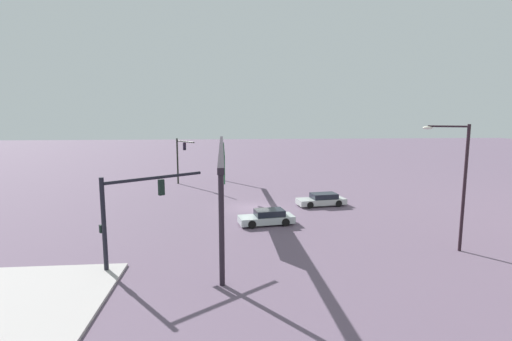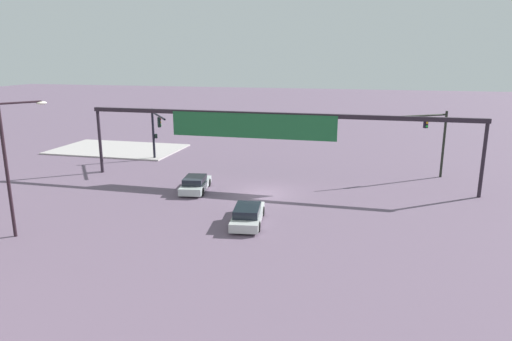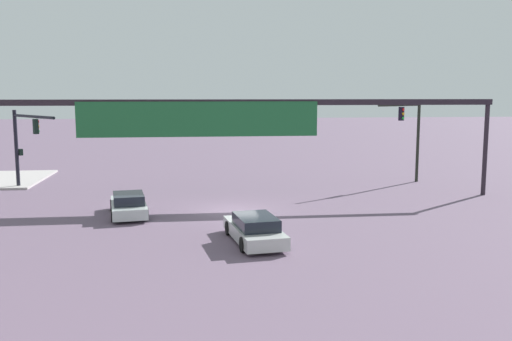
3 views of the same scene
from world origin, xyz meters
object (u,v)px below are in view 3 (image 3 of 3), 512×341
object	(u,v)px
traffic_signal_near_corner	(411,128)
traffic_signal_opposite_side	(24,136)
sedan_car_approaching	(129,205)
sedan_car_waiting_far	(255,229)

from	to	relation	value
traffic_signal_near_corner	traffic_signal_opposite_side	world-z (taller)	traffic_signal_near_corner
sedan_car_approaching	sedan_car_waiting_far	xyz separation A→B (m)	(-5.96, 6.11, 0.00)
sedan_car_waiting_far	traffic_signal_opposite_side	bearing A→B (deg)	34.42
traffic_signal_opposite_side	traffic_signal_near_corner	bearing A→B (deg)	53.50
traffic_signal_near_corner	sedan_car_approaching	bearing A→B (deg)	-7.28
sedan_car_waiting_far	sedan_car_approaching	bearing A→B (deg)	36.53
traffic_signal_near_corner	traffic_signal_opposite_side	distance (m)	26.49
traffic_signal_opposite_side	sedan_car_waiting_far	distance (m)	20.34
traffic_signal_opposite_side	sedan_car_approaching	size ratio (longest dim) A/B	1.18
traffic_signal_near_corner	sedan_car_approaching	xyz separation A→B (m)	(18.95, 8.81, -3.41)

